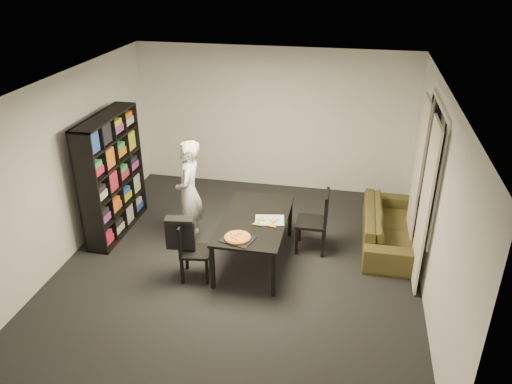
% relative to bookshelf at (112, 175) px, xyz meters
% --- Properties ---
extents(room, '(5.01, 5.51, 2.61)m').
position_rel_bookshelf_xyz_m(room, '(2.16, -0.60, 0.35)').
color(room, black).
rests_on(room, ground).
extents(window_pane, '(0.02, 1.40, 1.60)m').
position_rel_bookshelf_xyz_m(window_pane, '(4.64, -0.00, 0.55)').
color(window_pane, black).
rests_on(window_pane, room).
extents(window_frame, '(0.03, 1.52, 1.72)m').
position_rel_bookshelf_xyz_m(window_frame, '(4.64, -0.00, 0.55)').
color(window_frame, white).
rests_on(window_frame, room).
extents(curtain_left, '(0.03, 0.70, 2.25)m').
position_rel_bookshelf_xyz_m(curtain_left, '(4.56, -0.52, 0.20)').
color(curtain_left, beige).
rests_on(curtain_left, room).
extents(curtain_right, '(0.03, 0.70, 2.25)m').
position_rel_bookshelf_xyz_m(curtain_right, '(4.56, 0.52, 0.20)').
color(curtain_right, beige).
rests_on(curtain_right, room).
extents(bookshelf, '(0.35, 1.50, 1.90)m').
position_rel_bookshelf_xyz_m(bookshelf, '(0.00, 0.00, 0.00)').
color(bookshelf, black).
rests_on(bookshelf, room).
extents(dining_table, '(0.91, 1.63, 0.68)m').
position_rel_bookshelf_xyz_m(dining_table, '(2.33, -0.43, -0.33)').
color(dining_table, black).
rests_on(dining_table, room).
extents(chair_left, '(0.45, 0.45, 0.85)m').
position_rel_bookshelf_xyz_m(chair_left, '(1.55, -1.00, -0.47)').
color(chair_left, black).
rests_on(chair_left, room).
extents(chair_right, '(0.45, 0.45, 0.96)m').
position_rel_bookshelf_xyz_m(chair_right, '(3.19, 0.03, -0.40)').
color(chair_right, black).
rests_on(chair_right, room).
extents(draped_jacket, '(0.40, 0.22, 0.47)m').
position_rel_bookshelf_xyz_m(draped_jacket, '(1.44, -1.02, -0.25)').
color(draped_jacket, black).
rests_on(draped_jacket, chair_left).
extents(person, '(0.49, 0.66, 1.64)m').
position_rel_bookshelf_xyz_m(person, '(1.26, -0.09, -0.13)').
color(person, silver).
rests_on(person, room).
extents(baking_tray, '(0.47, 0.42, 0.01)m').
position_rel_bookshelf_xyz_m(baking_tray, '(2.23, -1.02, -0.26)').
color(baking_tray, black).
rests_on(baking_tray, dining_table).
extents(pepperoni_pizza, '(0.35, 0.35, 0.03)m').
position_rel_bookshelf_xyz_m(pepperoni_pizza, '(2.22, -1.01, -0.24)').
color(pepperoni_pizza, '#9E522E').
rests_on(pepperoni_pizza, dining_table).
extents(kitchen_towel, '(0.44, 0.36, 0.01)m').
position_rel_bookshelf_xyz_m(kitchen_towel, '(2.55, -0.43, -0.27)').
color(kitchen_towel, white).
rests_on(kitchen_towel, dining_table).
extents(pizza_slices, '(0.41, 0.35, 0.01)m').
position_rel_bookshelf_xyz_m(pizza_slices, '(2.51, -0.51, -0.25)').
color(pizza_slices, gold).
rests_on(pizza_slices, dining_table).
extents(sofa, '(0.75, 1.91, 0.56)m').
position_rel_bookshelf_xyz_m(sofa, '(4.24, 0.44, -0.67)').
color(sofa, '#3A3317').
rests_on(sofa, room).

